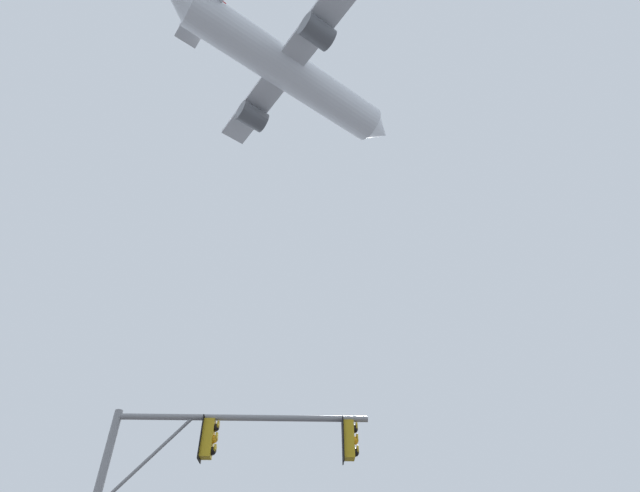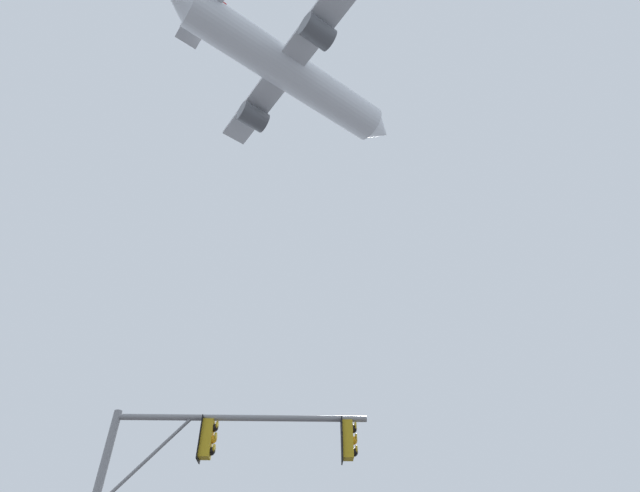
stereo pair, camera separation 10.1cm
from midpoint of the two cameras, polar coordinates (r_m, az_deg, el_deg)
signal_pole_near at (r=13.04m, az=-14.00°, el=-24.50°), size 6.29×1.10×6.46m
airplane at (r=49.85m, az=-3.54°, el=19.28°), size 20.33×19.38×6.82m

